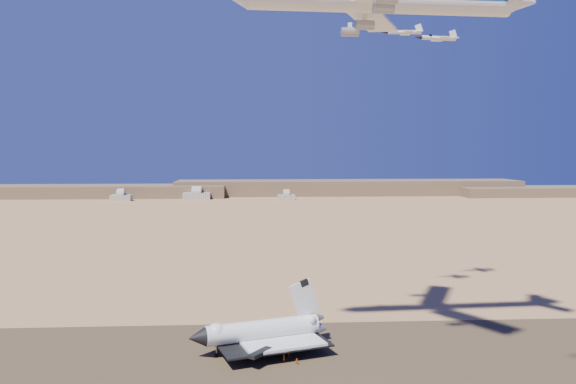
{
  "coord_description": "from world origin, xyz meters",
  "views": [
    {
      "loc": [
        6.34,
        -146.48,
        53.69
      ],
      "look_at": [
        15.18,
        8.0,
        42.46
      ],
      "focal_mm": 35.0,
      "sensor_mm": 36.0,
      "label": 1
    }
  ],
  "objects": [
    {
      "name": "carrier_747",
      "position": [
        35.65,
        -4.12,
        91.61
      ],
      "size": [
        79.86,
        61.9,
        19.92
      ],
      "rotation": [
        0.0,
        0.0,
        0.06
      ],
      "color": "silver"
    },
    {
      "name": "ground",
      "position": [
        0.0,
        0.0,
        0.0
      ],
      "size": [
        1200.0,
        1200.0,
        0.0
      ],
      "primitive_type": "plane",
      "color": "tan",
      "rests_on": "ground"
    },
    {
      "name": "chase_jet_d",
      "position": [
        55.56,
        40.85,
        93.32
      ],
      "size": [
        14.14,
        7.54,
        3.52
      ],
      "rotation": [
        0.0,
        0.0,
        -0.04
      ],
      "color": "silver"
    },
    {
      "name": "crew_b",
      "position": [
        14.75,
        -3.41,
        0.92
      ],
      "size": [
        0.84,
        0.96,
        1.71
      ],
      "primitive_type": "imported",
      "rotation": [
        0.0,
        0.0,
        2.1
      ],
      "color": "#F6570E",
      "rests_on": "runway"
    },
    {
      "name": "ridgeline",
      "position": [
        65.32,
        527.31,
        7.63
      ],
      "size": [
        960.0,
        90.0,
        18.0
      ],
      "color": "brown",
      "rests_on": "ground"
    },
    {
      "name": "hangars",
      "position": [
        -64.0,
        478.43,
        4.83
      ],
      "size": [
        200.5,
        29.5,
        30.0
      ],
      "color": "#B1AD9C",
      "rests_on": "ground"
    },
    {
      "name": "crew_c",
      "position": [
        16.46,
        -9.01,
        0.85
      ],
      "size": [
        1.02,
        0.93,
        1.57
      ],
      "primitive_type": "imported",
      "rotation": [
        0.0,
        0.0,
        2.51
      ],
      "color": "#F6570E",
      "rests_on": "runway"
    },
    {
      "name": "chase_jet_e",
      "position": [
        71.11,
        52.98,
        93.96
      ],
      "size": [
        16.36,
        9.1,
        4.09
      ],
      "rotation": [
        0.0,
        0.0,
        0.15
      ],
      "color": "silver"
    },
    {
      "name": "crew_a",
      "position": [
        13.29,
        -7.06,
        1.01
      ],
      "size": [
        0.59,
        0.77,
        1.9
      ],
      "primitive_type": "imported",
      "rotation": [
        0.0,
        0.0,
        1.37
      ],
      "color": "#F6570E",
      "rests_on": "runway"
    },
    {
      "name": "runway",
      "position": [
        0.0,
        0.0,
        0.03
      ],
      "size": [
        600.0,
        50.0,
        0.06
      ],
      "primitive_type": "cube",
      "color": "#493624",
      "rests_on": "ground"
    },
    {
      "name": "shuttle",
      "position": [
        7.57,
        1.37,
        5.03
      ],
      "size": [
        38.4,
        30.67,
        18.71
      ],
      "rotation": [
        0.0,
        0.0,
        0.31
      ],
      "color": "silver",
      "rests_on": "runway"
    }
  ]
}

